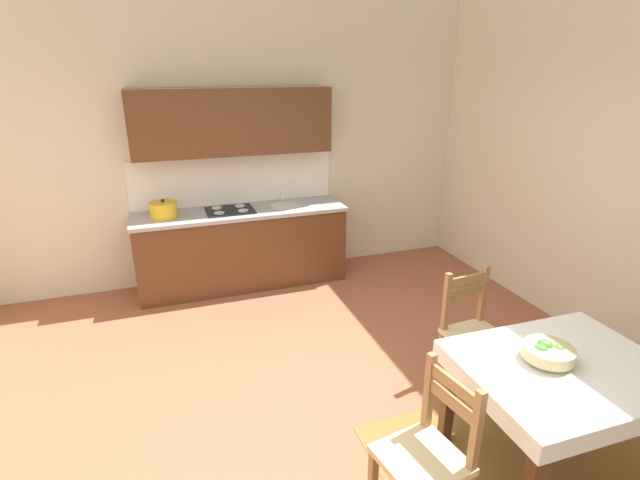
{
  "coord_description": "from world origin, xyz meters",
  "views": [
    {
      "loc": [
        -0.83,
        -2.61,
        2.42
      ],
      "look_at": [
        0.28,
        0.58,
        1.17
      ],
      "focal_mm": 26.66,
      "sensor_mm": 36.0,
      "label": 1
    }
  ],
  "objects": [
    {
      "name": "ground_plane",
      "position": [
        0.0,
        0.0,
        -0.05
      ],
      "size": [
        6.24,
        6.18,
        0.1
      ],
      "primitive_type": "cube",
      "color": "#99563D"
    },
    {
      "name": "wall_back",
      "position": [
        0.0,
        2.85,
        1.98
      ],
      "size": [
        6.24,
        0.12,
        3.97
      ],
      "primitive_type": "cube",
      "color": "beige",
      "rests_on": "ground_plane"
    },
    {
      "name": "area_rug",
      "position": [
        1.32,
        -0.94,
        0.0
      ],
      "size": [
        2.1,
        1.6,
        0.01
      ],
      "primitive_type": "cube",
      "color": "olive",
      "rests_on": "ground_plane"
    },
    {
      "name": "kitchen_cabinetry",
      "position": [
        -0.0,
        2.52,
        0.86
      ],
      "size": [
        2.34,
        0.63,
        2.2
      ],
      "color": "#56331C",
      "rests_on": "ground_plane"
    },
    {
      "name": "dining_table",
      "position": [
        1.32,
        -0.84,
        0.62
      ],
      "size": [
        1.22,
        0.98,
        0.75
      ],
      "color": "#56331C",
      "rests_on": "ground_plane"
    },
    {
      "name": "dining_chair_kitchen_side",
      "position": [
        1.37,
        0.05,
        0.44
      ],
      "size": [
        0.45,
        0.45,
        0.93
      ],
      "color": "#D1BC89",
      "rests_on": "ground_plane"
    },
    {
      "name": "dining_chair_tv_side",
      "position": [
        0.37,
        -0.92,
        0.44
      ],
      "size": [
        0.48,
        0.48,
        0.93
      ],
      "color": "#D1BC89",
      "rests_on": "ground_plane"
    },
    {
      "name": "fruit_bowl",
      "position": [
        1.24,
        -0.78,
        0.81
      ],
      "size": [
        0.3,
        0.3,
        0.12
      ],
      "color": "tan",
      "rests_on": "dining_table"
    }
  ]
}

